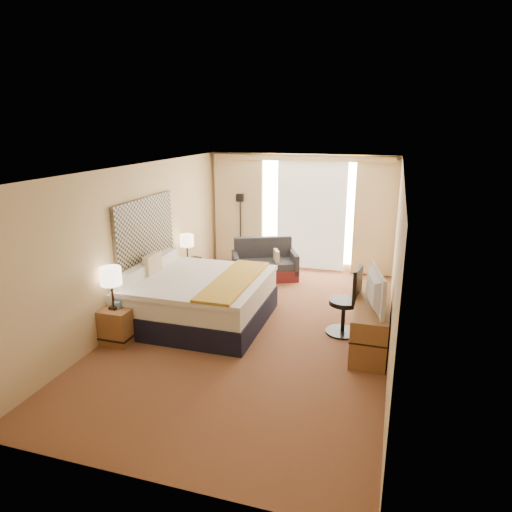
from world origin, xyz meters
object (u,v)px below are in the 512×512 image
(loveseat, at_px, (265,265))
(lamp_left, at_px, (111,277))
(nightstand_left, at_px, (120,324))
(desk_chair, at_px, (348,305))
(television, at_px, (370,289))
(floor_lamp, at_px, (240,215))
(lamp_right, at_px, (187,241))
(media_dresser, at_px, (372,322))
(bed, at_px, (196,298))
(nightstand_right, at_px, (189,275))

(loveseat, relative_size, lamp_left, 2.35)
(nightstand_left, distance_m, desk_chair, 3.55)
(lamp_left, bearing_deg, loveseat, 69.48)
(loveseat, distance_m, television, 3.72)
(floor_lamp, bearing_deg, loveseat, -44.50)
(lamp_left, relative_size, television, 0.67)
(floor_lamp, relative_size, television, 1.71)
(nightstand_left, height_order, floor_lamp, floor_lamp)
(nightstand_left, distance_m, lamp_right, 2.57)
(loveseat, height_order, floor_lamp, floor_lamp)
(floor_lamp, bearing_deg, nightstand_left, -96.30)
(nightstand_left, bearing_deg, loveseat, 69.73)
(media_dresser, xyz_separation_m, loveseat, (-2.39, 2.49, -0.07))
(bed, distance_m, lamp_left, 1.54)
(desk_chair, bearing_deg, lamp_right, 168.17)
(nightstand_left, relative_size, desk_chair, 0.49)
(floor_lamp, distance_m, lamp_left, 4.44)
(nightstand_right, relative_size, media_dresser, 0.31)
(floor_lamp, xyz_separation_m, lamp_right, (-0.48, -1.88, -0.20))
(nightstand_right, xyz_separation_m, floor_lamp, (0.48, 1.85, 0.92))
(floor_lamp, bearing_deg, nightstand_right, -104.56)
(loveseat, height_order, lamp_left, lamp_left)
(nightstand_left, relative_size, loveseat, 0.36)
(floor_lamp, distance_m, television, 4.81)
(lamp_right, relative_size, television, 0.58)
(bed, height_order, lamp_left, lamp_left)
(loveseat, xyz_separation_m, lamp_right, (-1.31, -1.07, 0.71))
(floor_lamp, bearing_deg, television, -48.77)
(nightstand_left, xyz_separation_m, desk_chair, (3.31, 1.27, 0.22))
(floor_lamp, height_order, desk_chair, floor_lamp)
(nightstand_right, distance_m, loveseat, 1.67)
(loveseat, bearing_deg, television, -74.64)
(media_dresser, distance_m, lamp_right, 4.02)
(media_dresser, xyz_separation_m, television, (-0.05, -0.32, 0.63))
(nightstand_right, height_order, television, television)
(nightstand_left, relative_size, television, 0.56)
(media_dresser, bearing_deg, floor_lamp, 134.29)
(nightstand_right, bearing_deg, television, -25.82)
(bed, relative_size, television, 2.32)
(loveseat, bearing_deg, lamp_left, -135.04)
(lamp_left, distance_m, lamp_right, 2.53)
(loveseat, relative_size, floor_lamp, 0.92)
(bed, height_order, floor_lamp, floor_lamp)
(nightstand_right, height_order, lamp_right, lamp_right)
(loveseat, bearing_deg, floor_lamp, 110.98)
(loveseat, height_order, lamp_right, lamp_right)
(lamp_left, distance_m, television, 3.77)
(lamp_right, bearing_deg, television, -25.42)
(nightstand_left, relative_size, floor_lamp, 0.33)
(floor_lamp, distance_m, lamp_right, 1.95)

